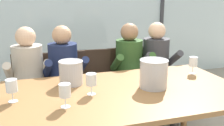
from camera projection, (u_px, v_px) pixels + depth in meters
name	position (u px, v px, depth m)	size (l,w,h in m)	color
ground	(97.00, 118.00, 3.26)	(14.00, 14.00, 0.00)	#9E9384
window_glass_panel	(74.00, 8.00, 4.30)	(7.23, 0.03, 2.60)	silver
window_mullion_right	(162.00, 7.00, 4.75)	(0.06, 0.06, 2.60)	#38383D
hillside_vineyard	(53.00, 9.00, 8.46)	(13.23, 2.40, 2.11)	#568942
dining_table	(124.00, 98.00, 2.17)	(2.03, 1.12, 0.74)	olive
chair_near_curtain	(32.00, 87.00, 2.87)	(0.48, 0.48, 0.88)	#332319
chair_left_of_center	(69.00, 84.00, 2.98)	(0.47, 0.47, 0.88)	#332319
chair_center	(96.00, 81.00, 3.08)	(0.46, 0.46, 0.88)	#332319
chair_right_of_center	(126.00, 77.00, 3.23)	(0.50, 0.50, 0.88)	#332319
chair_near_window_right	(154.00, 76.00, 3.30)	(0.48, 0.48, 0.88)	#332319
person_beige_jumper	(29.00, 76.00, 2.71)	(0.46, 0.61, 1.19)	#B7AD9E
person_navy_polo	(65.00, 73.00, 2.82)	(0.48, 0.63, 1.19)	#192347
person_olive_shirt	(131.00, 67.00, 3.05)	(0.47, 0.62, 1.19)	#2D5123
person_charcoal_jacket	(158.00, 65.00, 3.15)	(0.47, 0.62, 1.19)	#38383D
ice_bucket_primary	(71.00, 72.00, 2.28)	(0.22, 0.22, 0.21)	#B7B7BC
ice_bucket_secondary	(154.00, 73.00, 2.19)	(0.24, 0.24, 0.25)	#B7B7BC
wine_glass_by_left_taster	(193.00, 62.00, 2.58)	(0.08, 0.08, 0.17)	silver
wine_glass_near_bucket	(65.00, 92.00, 1.80)	(0.08, 0.08, 0.17)	silver
wine_glass_center_pour	(91.00, 80.00, 2.04)	(0.08, 0.08, 0.17)	silver
wine_glass_by_right_taster	(12.00, 87.00, 1.90)	(0.08, 0.08, 0.17)	silver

